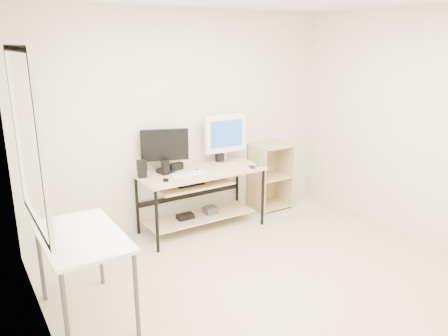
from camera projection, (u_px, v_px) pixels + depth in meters
room at (281, 154)px, 3.63m from camera, size 4.01×4.01×2.62m
desk at (199, 188)px, 5.21m from camera, size 1.50×0.65×0.75m
side_table at (82, 244)px, 3.47m from camera, size 0.60×1.00×0.75m
shelf_unit at (269, 176)px, 5.97m from camera, size 0.50×0.40×0.90m
black_monitor at (165, 148)px, 5.04m from camera, size 0.54×0.24×0.50m
white_imac at (225, 135)px, 5.45m from camera, size 0.57×0.18×0.60m
keyboard at (189, 174)px, 5.02m from camera, size 0.41×0.16×0.01m
mouse at (200, 168)px, 5.18m from camera, size 0.09×0.13×0.04m
center_speaker at (176, 167)px, 5.17m from camera, size 0.18×0.10×0.08m
speaker_left at (142, 168)px, 4.88m from camera, size 0.11×0.11×0.20m
speaker_right at (220, 158)px, 5.53m from camera, size 0.10×0.10×0.11m
audio_controller at (165, 167)px, 4.98m from camera, size 0.10×0.08×0.17m
volume_puck at (166, 180)px, 4.76m from camera, size 0.07×0.07×0.03m
smartphone at (252, 167)px, 5.29m from camera, size 0.11×0.14×0.01m
coaster at (259, 166)px, 5.35m from camera, size 0.10×0.10×0.01m
drinking_glass at (259, 160)px, 5.33m from camera, size 0.08×0.08×0.14m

